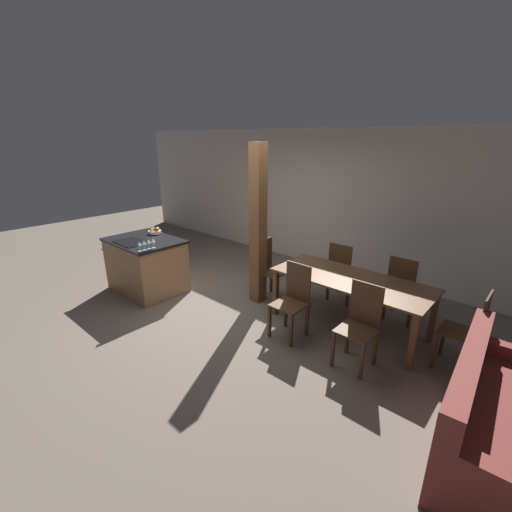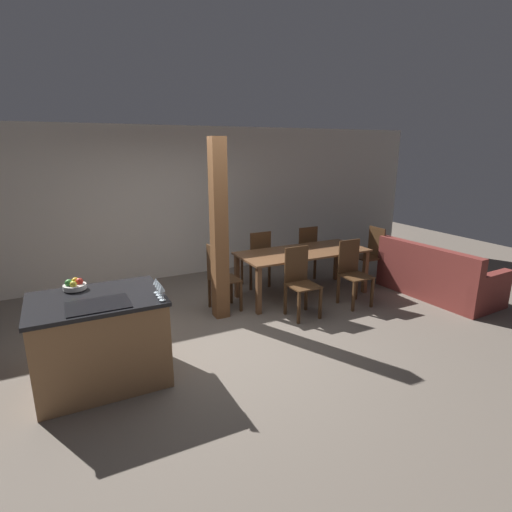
# 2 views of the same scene
# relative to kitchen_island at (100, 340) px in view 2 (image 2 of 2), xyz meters

# --- Properties ---
(ground_plane) EXTENTS (16.00, 16.00, 0.00)m
(ground_plane) POSITION_rel_kitchen_island_xyz_m (1.43, 0.35, -0.46)
(ground_plane) COLOR #665B51
(wall_back) EXTENTS (11.20, 0.08, 2.70)m
(wall_back) POSITION_rel_kitchen_island_xyz_m (1.43, 3.12, 0.89)
(wall_back) COLOR beige
(wall_back) RESTS_ON ground_plane
(kitchen_island) EXTENTS (1.26, 0.93, 0.92)m
(kitchen_island) POSITION_rel_kitchen_island_xyz_m (0.00, 0.00, 0.00)
(kitchen_island) COLOR #9E7047
(kitchen_island) RESTS_ON ground_plane
(fruit_bowl) EXTENTS (0.23, 0.23, 0.11)m
(fruit_bowl) POSITION_rel_kitchen_island_xyz_m (-0.17, 0.32, 0.51)
(fruit_bowl) COLOR silver
(fruit_bowl) RESTS_ON kitchen_island
(wine_glass_near) EXTENTS (0.06, 0.06, 0.15)m
(wine_glass_near) POSITION_rel_kitchen_island_xyz_m (0.56, -0.39, 0.58)
(wine_glass_near) COLOR silver
(wine_glass_near) RESTS_ON kitchen_island
(wine_glass_middle) EXTENTS (0.06, 0.06, 0.15)m
(wine_glass_middle) POSITION_rel_kitchen_island_xyz_m (0.56, -0.32, 0.58)
(wine_glass_middle) COLOR silver
(wine_glass_middle) RESTS_ON kitchen_island
(wine_glass_far) EXTENTS (0.06, 0.06, 0.15)m
(wine_glass_far) POSITION_rel_kitchen_island_xyz_m (0.56, -0.24, 0.58)
(wine_glass_far) COLOR silver
(wine_glass_far) RESTS_ON kitchen_island
(wine_glass_end) EXTENTS (0.06, 0.06, 0.15)m
(wine_glass_end) POSITION_rel_kitchen_island_xyz_m (0.56, -0.16, 0.58)
(wine_glass_end) COLOR silver
(wine_glass_end) RESTS_ON kitchen_island
(dining_table) EXTENTS (2.10, 0.88, 0.74)m
(dining_table) POSITION_rel_kitchen_island_xyz_m (3.19, 1.17, 0.19)
(dining_table) COLOR brown
(dining_table) RESTS_ON ground_plane
(dining_chair_near_left) EXTENTS (0.40, 0.40, 0.98)m
(dining_chair_near_left) POSITION_rel_kitchen_island_xyz_m (2.71, 0.51, 0.05)
(dining_chair_near_left) COLOR #472D19
(dining_chair_near_left) RESTS_ON ground_plane
(dining_chair_near_right) EXTENTS (0.40, 0.40, 0.98)m
(dining_chair_near_right) POSITION_rel_kitchen_island_xyz_m (3.66, 0.51, 0.05)
(dining_chair_near_right) COLOR #472D19
(dining_chair_near_right) RESTS_ON ground_plane
(dining_chair_far_left) EXTENTS (0.40, 0.40, 0.98)m
(dining_chair_far_left) POSITION_rel_kitchen_island_xyz_m (2.71, 1.84, 0.05)
(dining_chair_far_left) COLOR #472D19
(dining_chair_far_left) RESTS_ON ground_plane
(dining_chair_far_right) EXTENTS (0.40, 0.40, 0.98)m
(dining_chair_far_right) POSITION_rel_kitchen_island_xyz_m (3.66, 1.84, 0.05)
(dining_chair_far_right) COLOR #472D19
(dining_chair_far_right) RESTS_ON ground_plane
(dining_chair_head_end) EXTENTS (0.40, 0.40, 0.98)m
(dining_chair_head_end) POSITION_rel_kitchen_island_xyz_m (1.76, 1.17, 0.05)
(dining_chair_head_end) COLOR #472D19
(dining_chair_head_end) RESTS_ON ground_plane
(dining_chair_foot_end) EXTENTS (0.40, 0.40, 0.98)m
(dining_chair_foot_end) POSITION_rel_kitchen_island_xyz_m (4.61, 1.17, 0.05)
(dining_chair_foot_end) COLOR #472D19
(dining_chair_foot_end) RESTS_ON ground_plane
(couch) EXTENTS (0.99, 1.85, 0.86)m
(couch) POSITION_rel_kitchen_island_xyz_m (5.11, 0.16, -0.17)
(couch) COLOR maroon
(couch) RESTS_ON ground_plane
(timber_post) EXTENTS (0.20, 0.20, 2.47)m
(timber_post) POSITION_rel_kitchen_island_xyz_m (1.69, 0.98, 0.78)
(timber_post) COLOR brown
(timber_post) RESTS_ON ground_plane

